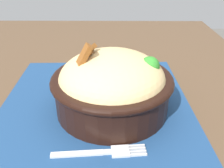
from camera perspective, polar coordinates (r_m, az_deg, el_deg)
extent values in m
cube|color=#4C3826|center=(0.42, -8.02, -11.95)|extent=(1.36, 0.84, 0.04)
cylinder|color=#412F20|center=(1.20, -20.23, -4.43)|extent=(0.04, 0.04, 0.67)
cylinder|color=#412F20|center=(1.17, 15.46, -4.72)|extent=(0.04, 0.04, 0.67)
cube|color=navy|center=(0.42, -4.06, -8.53)|extent=(0.49, 0.37, 0.00)
cylinder|color=black|center=(0.43, 0.00, -1.98)|extent=(0.20, 0.20, 0.07)
torus|color=black|center=(0.41, 0.00, 1.23)|extent=(0.21, 0.21, 0.01)
ellipsoid|color=tan|center=(0.41, 0.00, 1.36)|extent=(0.20, 0.20, 0.09)
sphere|color=#2C7D26|center=(0.41, -3.67, 5.02)|extent=(0.03, 0.03, 0.03)
sphere|color=#2C7D26|center=(0.40, 8.92, 4.16)|extent=(0.03, 0.03, 0.03)
cylinder|color=orange|center=(0.40, -4.17, 3.87)|extent=(0.03, 0.01, 0.01)
cylinder|color=orange|center=(0.39, 0.36, 3.27)|extent=(0.02, 0.04, 0.01)
cylinder|color=orange|center=(0.41, 2.67, 4.15)|extent=(0.03, 0.02, 0.01)
cube|color=brown|center=(0.42, -6.77, 6.75)|extent=(0.03, 0.05, 0.04)
cube|color=brown|center=(0.41, -7.31, 5.94)|extent=(0.03, 0.04, 0.04)
cube|color=brown|center=(0.40, -7.54, 5.34)|extent=(0.02, 0.04, 0.05)
cube|color=brown|center=(0.39, -7.44, 5.11)|extent=(0.03, 0.04, 0.06)
cube|color=silver|center=(0.36, -8.31, -16.03)|extent=(0.02, 0.07, 0.00)
cube|color=silver|center=(0.36, -1.15, -15.79)|extent=(0.01, 0.01, 0.00)
cube|color=silver|center=(0.36, 2.00, -15.61)|extent=(0.02, 0.03, 0.00)
cube|color=silver|center=(0.36, 6.34, -16.33)|extent=(0.00, 0.02, 0.00)
cube|color=silver|center=(0.36, 6.17, -15.66)|extent=(0.00, 0.02, 0.00)
cube|color=silver|center=(0.36, 5.99, -14.98)|extent=(0.00, 0.02, 0.00)
cube|color=silver|center=(0.37, 5.83, -14.34)|extent=(0.00, 0.02, 0.00)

